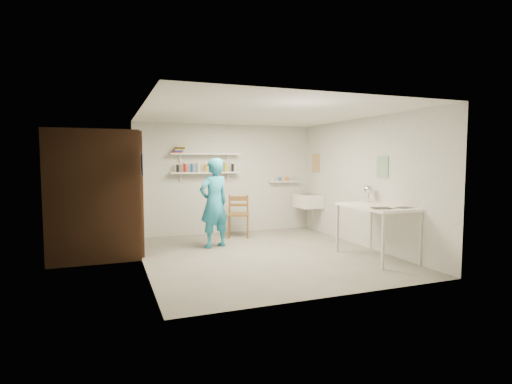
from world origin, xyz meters
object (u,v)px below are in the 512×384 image
object	(u,v)px
wooden_chair	(238,214)
work_table	(376,232)
wall_clock	(215,187)
desk_lamp	(369,190)
belfast_sink	(308,201)
man	(214,203)

from	to	relation	value
wooden_chair	work_table	size ratio (longest dim) A/B	0.73
wall_clock	desk_lamp	size ratio (longest dim) A/B	1.81
wooden_chair	work_table	xyz separation A→B (m)	(1.56, -2.54, -0.04)
belfast_sink	desk_lamp	xyz separation A→B (m)	(0.11, -2.06, 0.40)
man	wall_clock	distance (m)	0.35
wall_clock	desk_lamp	distance (m)	2.83
belfast_sink	man	distance (m)	2.54
belfast_sink	wooden_chair	world-z (taller)	wooden_chair
belfast_sink	work_table	bearing A→B (deg)	-92.44
man	wall_clock	world-z (taller)	man
belfast_sink	work_table	xyz separation A→B (m)	(-0.11, -2.58, -0.26)
man	work_table	bearing A→B (deg)	122.52
desk_lamp	wall_clock	bearing A→B (deg)	149.30
desk_lamp	man	bearing A→B (deg)	153.74
wall_clock	belfast_sink	bearing A→B (deg)	-5.11
man	desk_lamp	xyz separation A→B (m)	(2.51, -1.24, 0.27)
man	desk_lamp	distance (m)	2.81
man	desk_lamp	world-z (taller)	man
belfast_sink	wall_clock	xyz separation A→B (m)	(-2.32, -0.61, 0.41)
work_table	wall_clock	bearing A→B (deg)	138.35
man	work_table	world-z (taller)	man
work_table	desk_lamp	world-z (taller)	desk_lamp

